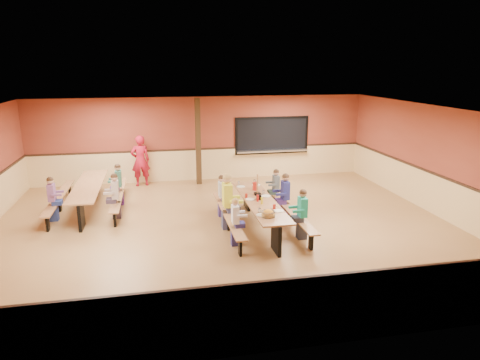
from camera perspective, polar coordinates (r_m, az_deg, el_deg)
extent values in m
plane|color=brown|center=(11.13, -2.03, -6.42)|extent=(12.00, 12.00, 0.00)
cube|color=brown|center=(15.53, -5.09, 5.49)|extent=(12.00, 0.04, 3.00)
cube|color=brown|center=(6.06, 5.66, -10.28)|extent=(12.00, 0.04, 3.00)
cube|color=brown|center=(13.02, 24.97, 2.25)|extent=(0.04, 10.00, 3.00)
cube|color=white|center=(10.41, -2.19, 9.12)|extent=(12.00, 10.00, 0.04)
cube|color=black|center=(15.97, 4.27, 5.96)|extent=(2.60, 0.06, 1.20)
cube|color=silver|center=(15.99, 4.32, 3.90)|extent=(2.70, 0.28, 0.06)
cube|color=#302010|center=(14.92, -5.60, 5.08)|extent=(0.18, 0.18, 3.00)
cube|color=#98643C|center=(10.94, 2.66, -2.81)|extent=(0.75, 3.60, 0.04)
cube|color=black|center=(9.67, 4.86, -7.67)|extent=(0.08, 0.60, 0.70)
cube|color=black|center=(12.49, 0.94, -2.27)|extent=(0.08, 0.60, 0.70)
cube|color=#98643C|center=(10.88, -1.59, -4.51)|extent=(0.26, 3.60, 0.04)
cube|color=black|center=(10.95, -1.58, -5.62)|extent=(0.06, 0.18, 0.41)
cube|color=#98643C|center=(11.25, 6.73, -3.93)|extent=(0.26, 3.60, 0.04)
cube|color=black|center=(11.33, 6.70, -5.01)|extent=(0.06, 0.18, 0.41)
cube|color=#98643C|center=(13.07, -19.57, -0.69)|extent=(0.75, 3.60, 0.04)
cube|color=black|center=(11.71, -20.42, -4.47)|extent=(0.08, 0.60, 0.70)
cube|color=black|center=(14.64, -18.64, -0.46)|extent=(0.08, 0.60, 0.70)
cube|color=#98643C|center=(13.29, -22.98, -2.06)|extent=(0.26, 3.60, 0.04)
cube|color=black|center=(13.36, -22.88, -2.98)|extent=(0.06, 0.18, 0.41)
cube|color=#98643C|center=(13.05, -15.88, -1.73)|extent=(0.26, 3.60, 0.04)
cube|color=black|center=(13.11, -15.81, -2.67)|extent=(0.06, 0.18, 0.41)
imported|color=#A61327|center=(15.12, -13.14, 2.52)|extent=(0.72, 0.55, 1.77)
cylinder|color=#AD2217|center=(11.77, 2.06, -0.84)|extent=(0.16, 0.16, 0.22)
cube|color=black|center=(10.97, 2.53, -2.29)|extent=(0.10, 0.14, 0.13)
cylinder|color=yellow|center=(10.62, 2.94, -2.78)|extent=(0.06, 0.06, 0.17)
cylinder|color=#B2140F|center=(10.81, 2.37, -2.44)|extent=(0.06, 0.06, 0.17)
cube|color=black|center=(11.38, 2.32, -1.83)|extent=(0.16, 0.16, 0.06)
cube|color=#98643C|center=(11.30, 2.34, -0.48)|extent=(0.02, 0.09, 0.50)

